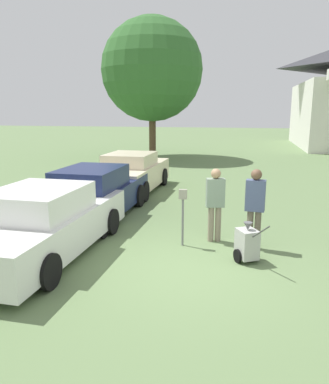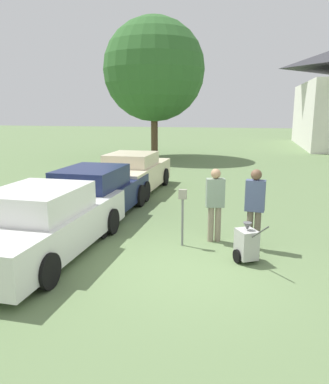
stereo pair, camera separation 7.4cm
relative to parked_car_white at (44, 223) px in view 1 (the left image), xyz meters
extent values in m
plane|color=#607A4C|center=(3.17, -0.16, -0.69)|extent=(120.00, 120.00, 0.00)
cube|color=silver|center=(0.00, 0.04, -0.13)|extent=(1.99, 4.96, 0.76)
cube|color=silver|center=(0.00, -0.16, 0.53)|extent=(1.71, 2.10, 0.55)
cylinder|color=black|center=(-0.91, 1.58, -0.36)|extent=(0.19, 0.65, 0.65)
cylinder|color=black|center=(0.96, 1.55, -0.36)|extent=(0.19, 0.65, 0.65)
cylinder|color=black|center=(0.91, -1.50, -0.36)|extent=(0.19, 0.65, 0.65)
cube|color=#19234C|center=(0.00, 2.81, -0.13)|extent=(1.85, 5.12, 0.73)
cube|color=#19234C|center=(0.00, 2.61, 0.52)|extent=(1.59, 2.16, 0.57)
cylinder|color=black|center=(-0.83, 4.41, -0.33)|extent=(0.19, 0.71, 0.71)
cylinder|color=black|center=(0.89, 4.38, -0.33)|extent=(0.19, 0.71, 0.71)
cylinder|color=black|center=(-0.89, 1.25, -0.33)|extent=(0.19, 0.71, 0.71)
cylinder|color=black|center=(0.84, 1.22, -0.33)|extent=(0.19, 0.71, 0.71)
cube|color=beige|center=(0.00, 6.51, -0.08)|extent=(1.93, 4.73, 0.83)
cube|color=beige|center=(0.00, 6.32, 0.57)|extent=(1.66, 2.00, 0.47)
cylinder|color=black|center=(-0.88, 7.99, -0.34)|extent=(0.19, 0.70, 0.70)
cylinder|color=black|center=(0.93, 7.95, -0.34)|extent=(0.19, 0.70, 0.70)
cylinder|color=black|center=(-0.93, 5.07, -0.34)|extent=(0.19, 0.70, 0.70)
cylinder|color=black|center=(0.88, 5.04, -0.34)|extent=(0.19, 0.70, 0.70)
cylinder|color=slate|center=(2.84, 1.11, -0.13)|extent=(0.05, 0.05, 1.11)
cube|color=gray|center=(2.84, 1.11, 0.53)|extent=(0.18, 0.09, 0.22)
cylinder|color=gray|center=(3.62, 1.59, -0.26)|extent=(0.14, 0.14, 0.85)
cylinder|color=gray|center=(3.45, 1.54, -0.26)|extent=(0.14, 0.14, 0.85)
cube|color=gray|center=(3.53, 1.56, 0.50)|extent=(0.46, 0.32, 0.67)
sphere|color=tan|center=(3.53, 1.56, 0.95)|extent=(0.23, 0.23, 0.23)
cylinder|color=#665B4C|center=(4.52, 1.25, -0.25)|extent=(0.14, 0.14, 0.88)
cylinder|color=#665B4C|center=(4.35, 1.27, -0.25)|extent=(0.14, 0.14, 0.88)
cube|color=#4C597F|center=(4.43, 1.26, 0.54)|extent=(0.44, 0.27, 0.70)
sphere|color=brown|center=(4.43, 1.26, 1.01)|extent=(0.24, 0.24, 0.24)
cube|color=#B2B2AD|center=(4.29, 0.46, -0.30)|extent=(0.53, 0.56, 0.60)
cone|color=#59595B|center=(4.29, 0.46, 0.08)|extent=(0.18, 0.18, 0.16)
cylinder|color=#4C4C4C|center=(4.52, 0.05, 0.10)|extent=(0.32, 0.53, 0.43)
cylinder|color=black|center=(4.11, 0.36, -0.55)|extent=(0.18, 0.27, 0.28)
cylinder|color=black|center=(4.47, 0.57, -0.55)|extent=(0.18, 0.27, 0.28)
cylinder|color=brown|center=(-1.72, 16.83, 0.72)|extent=(0.44, 0.44, 2.80)
sphere|color=#33662D|center=(-1.72, 16.83, 4.83)|extent=(6.38, 6.38, 6.38)
camera|label=1|loc=(4.14, -7.01, 2.39)|focal=35.00mm
camera|label=2|loc=(4.21, -6.99, 2.39)|focal=35.00mm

